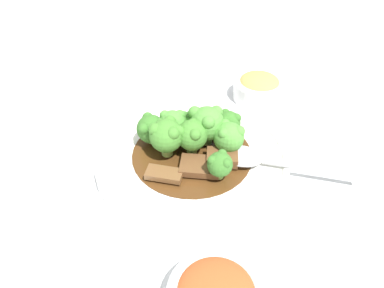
# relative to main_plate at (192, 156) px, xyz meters

# --- Properties ---
(ground_plane) EXTENTS (4.00, 4.00, 0.00)m
(ground_plane) POSITION_rel_main_plate_xyz_m (0.00, 0.00, -0.01)
(ground_plane) COLOR silver
(main_plate) EXTENTS (0.29, 0.29, 0.02)m
(main_plate) POSITION_rel_main_plate_xyz_m (0.00, 0.00, 0.00)
(main_plate) COLOR white
(main_plate) RESTS_ON ground_plane
(beef_strip_0) EXTENTS (0.06, 0.04, 0.01)m
(beef_strip_0) POSITION_rel_main_plate_xyz_m (0.02, -0.03, 0.01)
(beef_strip_0) COLOR brown
(beef_strip_0) RESTS_ON main_plate
(beef_strip_1) EXTENTS (0.06, 0.06, 0.01)m
(beef_strip_1) POSITION_rel_main_plate_xyz_m (0.01, 0.06, 0.02)
(beef_strip_1) COLOR brown
(beef_strip_1) RESTS_ON main_plate
(beef_strip_2) EXTENTS (0.05, 0.04, 0.01)m
(beef_strip_2) POSITION_rel_main_plate_xyz_m (0.05, -0.01, 0.02)
(beef_strip_2) COLOR brown
(beef_strip_2) RESTS_ON main_plate
(beef_strip_3) EXTENTS (0.05, 0.03, 0.01)m
(beef_strip_3) POSITION_rel_main_plate_xyz_m (-0.03, -0.06, 0.01)
(beef_strip_3) COLOR brown
(beef_strip_3) RESTS_ON main_plate
(broccoli_floret_0) EXTENTS (0.05, 0.05, 0.05)m
(broccoli_floret_0) POSITION_rel_main_plate_xyz_m (0.05, 0.01, 0.04)
(broccoli_floret_0) COLOR #8EB756
(broccoli_floret_0) RESTS_ON main_plate
(broccoli_floret_1) EXTENTS (0.04, 0.04, 0.05)m
(broccoli_floret_1) POSITION_rel_main_plate_xyz_m (-0.03, 0.02, 0.04)
(broccoli_floret_1) COLOR #7FA84C
(broccoli_floret_1) RESTS_ON main_plate
(broccoli_floret_2) EXTENTS (0.05, 0.05, 0.06)m
(broccoli_floret_2) POSITION_rel_main_plate_xyz_m (-0.04, -0.01, 0.04)
(broccoli_floret_2) COLOR #7FA84C
(broccoli_floret_2) RESTS_ON main_plate
(broccoli_floret_3) EXTENTS (0.04, 0.04, 0.04)m
(broccoli_floret_3) POSITION_rel_main_plate_xyz_m (0.05, 0.05, 0.03)
(broccoli_floret_3) COLOR #8EB756
(broccoli_floret_3) RESTS_ON main_plate
(broccoli_floret_4) EXTENTS (0.04, 0.04, 0.04)m
(broccoli_floret_4) POSITION_rel_main_plate_xyz_m (-0.01, 0.04, 0.03)
(broccoli_floret_4) COLOR #8EB756
(broccoli_floret_4) RESTS_ON main_plate
(broccoli_floret_5) EXTENTS (0.04, 0.04, 0.05)m
(broccoli_floret_5) POSITION_rel_main_plate_xyz_m (-0.00, -0.00, 0.04)
(broccoli_floret_5) COLOR #8EB756
(broccoli_floret_5) RESTS_ON main_plate
(broccoli_floret_6) EXTENTS (0.04, 0.04, 0.05)m
(broccoli_floret_6) POSITION_rel_main_plate_xyz_m (-0.06, 0.02, 0.03)
(broccoli_floret_6) COLOR #7FA84C
(broccoli_floret_6) RESTS_ON main_plate
(broccoli_floret_7) EXTENTS (0.05, 0.05, 0.06)m
(broccoli_floret_7) POSITION_rel_main_plate_xyz_m (0.02, 0.03, 0.05)
(broccoli_floret_7) COLOR #7FA84C
(broccoli_floret_7) RESTS_ON main_plate
(broccoli_floret_8) EXTENTS (0.03, 0.03, 0.04)m
(broccoli_floret_8) POSITION_rel_main_plate_xyz_m (0.04, -0.05, 0.03)
(broccoli_floret_8) COLOR #7FA84C
(broccoli_floret_8) RESTS_ON main_plate
(serving_spoon) EXTENTS (0.20, 0.05, 0.01)m
(serving_spoon) POSITION_rel_main_plate_xyz_m (0.09, -0.01, 0.02)
(serving_spoon) COLOR #B7B7BC
(serving_spoon) RESTS_ON main_plate
(side_bowl_appetizer) EXTENTS (0.09, 0.09, 0.05)m
(side_bowl_appetizer) POSITION_rel_main_plate_xyz_m (0.10, 0.19, 0.01)
(side_bowl_appetizer) COLOR white
(side_bowl_appetizer) RESTS_ON ground_plane
(sauce_dish) EXTENTS (0.08, 0.08, 0.01)m
(sauce_dish) POSITION_rel_main_plate_xyz_m (-0.20, -0.08, -0.00)
(sauce_dish) COLOR white
(sauce_dish) RESTS_ON ground_plane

